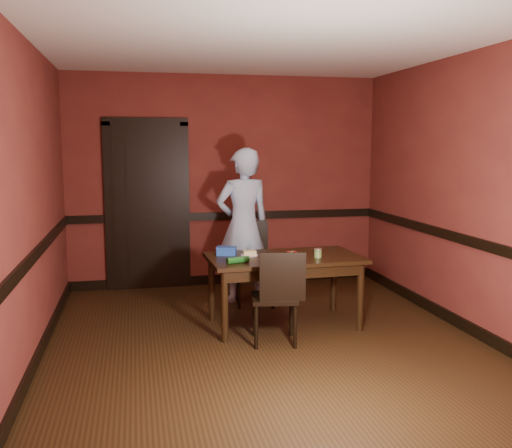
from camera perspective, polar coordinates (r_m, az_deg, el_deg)
name	(u,v)px	position (r m, az deg, el deg)	size (l,w,h in m)	color
floor	(264,339)	(5.48, 0.78, -11.45)	(4.00, 4.50, 0.01)	black
ceiling	(264,43)	(5.24, 0.84, 17.62)	(4.00, 4.50, 0.01)	white
wall_back	(225,181)	(7.39, -3.08, 4.29)	(4.00, 0.02, 2.70)	maroon
wall_front	(359,234)	(3.05, 10.22, -1.00)	(4.00, 0.02, 2.70)	maroon
wall_left	(31,201)	(5.13, -21.54, 2.15)	(0.02, 4.50, 2.70)	maroon
wall_right	(462,193)	(5.96, 19.93, 2.96)	(0.02, 4.50, 2.70)	maroon
dado_back	(226,216)	(7.42, -3.03, 0.81)	(4.00, 0.03, 0.10)	black
dado_left	(36,254)	(5.19, -21.13, -2.79)	(0.03, 4.50, 0.10)	black
dado_right	(459,238)	(6.00, 19.61, -1.32)	(0.03, 4.50, 0.10)	black
baseboard_back	(226,279)	(7.57, -2.99, -5.51)	(4.00, 0.03, 0.12)	black
baseboard_left	(41,349)	(5.40, -20.68, -11.58)	(0.03, 4.50, 0.12)	black
baseboard_right	(455,320)	(6.19, 19.25, -9.03)	(0.03, 4.50, 0.12)	black
door	(147,203)	(7.29, -10.81, 2.07)	(1.05, 0.07, 2.20)	black
dining_table	(284,291)	(5.80, 2.80, -6.68)	(1.52, 0.85, 0.71)	black
chair_far	(255,264)	(6.51, -0.14, -3.99)	(0.44, 0.44, 0.94)	black
chair_near	(274,296)	(5.28, 1.84, -7.20)	(0.41, 0.41, 0.88)	black
person	(243,225)	(6.60, -1.29, -0.13)	(0.65, 0.43, 1.78)	#A5BEDF
sandwich_plate	(291,256)	(5.63, 3.57, -3.22)	(0.26, 0.26, 0.06)	white
sauce_jar	(318,253)	(5.67, 6.21, -2.89)	(0.08, 0.08, 0.09)	olive
cheese_saucer	(249,254)	(5.73, -0.67, -2.98)	(0.17, 0.17, 0.05)	white
food_tub	(227,251)	(5.77, -2.94, -2.70)	(0.23, 0.19, 0.09)	#2752B6
wrapped_veg	(238,260)	(5.37, -1.83, -3.62)	(0.06, 0.06, 0.22)	#154C16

